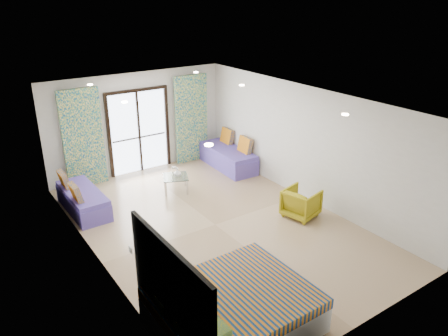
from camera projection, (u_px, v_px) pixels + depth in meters
floor at (215, 225)px, 9.35m from camera, size 5.00×7.50×0.01m
ceiling at (214, 101)px, 8.32m from camera, size 5.00×7.50×0.01m
wall_back at (138, 123)px, 11.69m from camera, size 5.00×0.01×2.70m
wall_front at (365, 251)px, 5.97m from camera, size 5.00×0.01×2.70m
wall_left at (94, 197)px, 7.52m from camera, size 0.01×7.50×2.70m
wall_right at (304, 143)px, 10.14m from camera, size 0.01×7.50×2.70m
balcony_door at (139, 127)px, 11.70m from camera, size 1.76×0.08×2.28m
balcony_rail at (139, 137)px, 11.83m from camera, size 1.52×0.03×0.04m
curtain_left at (83, 139)px, 10.78m from camera, size 1.00×0.10×2.50m
curtain_right at (191, 119)px, 12.40m from camera, size 1.00×0.10×2.50m
downlight_a at (209, 145)px, 6.07m from camera, size 0.12×0.12×0.02m
downlight_b at (345, 114)px, 7.54m from camera, size 0.12×0.12×0.02m
downlight_c at (125, 102)px, 8.36m from camera, size 0.12×0.12×0.02m
downlight_d at (242, 85)px, 9.83m from camera, size 0.12×0.12×0.02m
downlight_e at (90, 85)px, 9.89m from camera, size 0.12×0.12×0.02m
downlight_f at (196, 72)px, 11.35m from camera, size 0.12×0.12×0.02m
headboard at (170, 294)px, 5.60m from camera, size 0.06×2.10×1.50m
switch_plate at (131, 250)px, 6.55m from camera, size 0.02×0.10×0.10m
bed at (232, 310)px, 6.39m from camera, size 2.22×1.81×0.77m
daybed_left at (82, 200)px, 9.84m from camera, size 0.72×1.79×0.88m
daybed_right at (228, 157)px, 12.28m from camera, size 0.86×2.01×0.97m
coffee_table at (176, 178)px, 10.77m from camera, size 0.79×0.79×0.69m
vase at (177, 173)px, 10.72m from camera, size 0.21×0.22×0.19m
armchair at (301, 202)px, 9.58m from camera, size 0.79×0.82×0.71m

